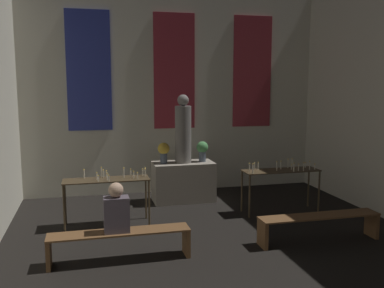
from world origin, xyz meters
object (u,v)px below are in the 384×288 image
candle_rack_left (107,184)px  candle_rack_right (281,175)px  flower_vase_right (202,149)px  pew_back_right (319,222)px  altar (183,182)px  pew_back_left (120,239)px  person_seated (116,210)px  flower_vase_left (164,151)px  statue (183,131)px

candle_rack_left → candle_rack_right: 3.41m
flower_vase_right → pew_back_right: bearing=-68.2°
altar → candle_rack_left: 2.15m
flower_vase_right → candle_rack_left: (-2.13, -1.27, -0.37)m
pew_back_left → person_seated: person_seated is taller
altar → person_seated: 3.39m
flower_vase_left → candle_rack_left: flower_vase_left is taller
statue → person_seated: size_ratio=2.04×
flower_vase_right → candle_rack_right: size_ratio=0.29×
altar → flower_vase_left: (-0.43, 0.00, 0.70)m
flower_vase_right → pew_back_right: flower_vase_right is taller
candle_rack_left → person_seated: (0.05, -1.67, 0.01)m
candle_rack_right → pew_back_left: candle_rack_right is taller
flower_vase_left → candle_rack_right: size_ratio=0.29×
pew_back_right → candle_rack_left: bearing=153.2°
altar → flower_vase_left: flower_vase_left is taller
pew_back_right → person_seated: 3.28m
flower_vase_right → pew_back_left: 3.67m
altar → flower_vase_right: 0.82m
flower_vase_left → flower_vase_right: (0.86, 0.00, 0.00)m
statue → flower_vase_left: statue is taller
altar → flower_vase_right: bearing=0.0°
altar → statue: size_ratio=0.90×
pew_back_right → person_seated: person_seated is taller
statue → flower_vase_left: 0.59m
candle_rack_right → person_seated: size_ratio=2.12×
pew_back_right → person_seated: bearing=-180.0°
altar → pew_back_left: bearing=-118.6°
flower_vase_left → pew_back_left: size_ratio=0.22×
flower_vase_left → person_seated: 3.20m
statue → pew_back_right: statue is taller
flower_vase_right → pew_back_right: size_ratio=0.22×
statue → person_seated: statue is taller
candle_rack_right → pew_back_left: bearing=-153.3°
statue → person_seated: (-1.64, -2.94, -0.77)m
statue → flower_vase_right: 0.59m
flower_vase_left → candle_rack_left: size_ratio=0.29×
flower_vase_left → pew_back_right: size_ratio=0.22×
statue → candle_rack_left: bearing=-143.2°
flower_vase_left → candle_rack_left: bearing=-134.9°
person_seated → statue: bearing=60.8°
statue → pew_back_right: size_ratio=0.72×
pew_back_right → flower_vase_left: bearing=124.7°
pew_back_right → person_seated: (-3.25, -0.00, 0.44)m
pew_back_left → flower_vase_right: bearing=55.3°
flower_vase_right → candle_rack_left: flower_vase_right is taller
flower_vase_left → candle_rack_left: (-1.27, -1.27, -0.37)m
pew_back_right → pew_back_left: bearing=180.0°
altar → pew_back_right: size_ratio=0.65×
candle_rack_left → candle_rack_right: candle_rack_right is taller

